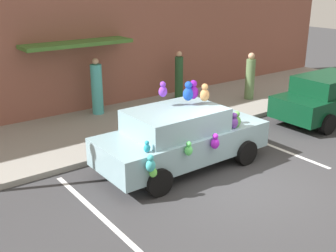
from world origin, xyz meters
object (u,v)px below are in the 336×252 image
object	(u,v)px
plush_covered_car	(181,136)
parked_sedan_behind	(331,96)
pedestrian_walking_past	(250,78)
pedestrian_near_shopfront	(97,88)
pedestrian_by_lamp	(179,76)
teddy_bear_on_sidewalk	(186,115)

from	to	relation	value
plush_covered_car	parked_sedan_behind	distance (m)	6.36
plush_covered_car	pedestrian_walking_past	distance (m)	6.40
parked_sedan_behind	plush_covered_car	bearing A→B (deg)	179.63
pedestrian_near_shopfront	pedestrian_by_lamp	bearing A→B (deg)	-1.57
pedestrian_near_shopfront	pedestrian_walking_past	xyz separation A→B (m)	(5.51, -1.81, -0.05)
pedestrian_by_lamp	plush_covered_car	bearing A→B (deg)	-127.62
teddy_bear_on_sidewalk	pedestrian_near_shopfront	bearing A→B (deg)	123.89
plush_covered_car	pedestrian_by_lamp	world-z (taller)	plush_covered_car
plush_covered_car	pedestrian_walking_past	xyz separation A→B (m)	(5.68, 2.95, 0.17)
parked_sedan_behind	pedestrian_walking_past	bearing A→B (deg)	102.87
parked_sedan_behind	pedestrian_near_shopfront	world-z (taller)	pedestrian_near_shopfront
pedestrian_walking_past	pedestrian_by_lamp	bearing A→B (deg)	140.39
teddy_bear_on_sidewalk	pedestrian_by_lamp	xyz separation A→B (m)	(1.68, 2.52, 0.55)
plush_covered_car	pedestrian_walking_past	size ratio (longest dim) A/B	2.49
pedestrian_near_shopfront	parked_sedan_behind	bearing A→B (deg)	-37.80
pedestrian_near_shopfront	plush_covered_car	bearing A→B (deg)	-91.97
plush_covered_car	parked_sedan_behind	xyz separation A→B (m)	(6.36, -0.04, -0.02)
pedestrian_near_shopfront	pedestrian_walking_past	world-z (taller)	pedestrian_near_shopfront
plush_covered_car	parked_sedan_behind	size ratio (longest dim) A/B	0.99
parked_sedan_behind	teddy_bear_on_sidewalk	size ratio (longest dim) A/B	6.99
pedestrian_by_lamp	parked_sedan_behind	bearing A→B (deg)	-59.64
pedestrian_near_shopfront	pedestrian_by_lamp	distance (m)	3.44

